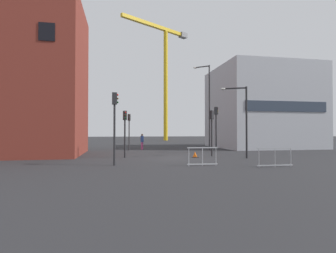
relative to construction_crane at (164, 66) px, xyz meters
name	(u,v)px	position (x,y,z in m)	size (l,w,h in m)	color
ground	(178,157)	(-5.27, -36.80, -16.33)	(160.00, 160.00, 0.00)	#28282B
brick_building	(23,79)	(-17.69, -32.61, -9.94)	(9.65, 8.38, 12.78)	maroon
office_block	(261,108)	(7.71, -26.38, -11.42)	(11.28, 10.25, 9.82)	#A8AAB2
construction_crane	(164,66)	(0.00, 0.00, 0.00)	(15.49, 9.76, 24.90)	gold
streetlamp_tall	(208,101)	(-0.47, -29.79, -11.12)	(1.55, 1.15, 9.04)	#2D2D30
streetlamp_short	(242,114)	(-0.70, -38.24, -13.04)	(1.80, 0.87, 5.33)	#232326
traffic_light_verge	(125,126)	(-9.31, -36.28, -13.92)	(0.30, 0.39, 3.56)	#232326
traffic_light_near	(212,125)	(-2.39, -36.30, -13.85)	(0.38, 0.36, 3.66)	#232326
traffic_light_crosswalk	(216,122)	(-0.77, -33.03, -13.47)	(0.37, 0.25, 4.28)	black
traffic_light_far	(115,117)	(-10.01, -40.76, -13.47)	(0.38, 0.26, 4.28)	#232326
traffic_light_island	(129,126)	(-8.68, -28.25, -13.75)	(0.33, 0.39, 3.83)	#2D2D30
pedestrian_walking	(142,140)	(-7.25, -27.62, -15.34)	(0.34, 0.34, 1.71)	#D14C8C
safety_barrier_rear	(202,156)	(-4.99, -41.88, -15.77)	(1.80, 0.13, 1.08)	#B2B5BA
safety_barrier_right_run	(275,157)	(-1.17, -43.13, -15.77)	(2.16, 0.09, 1.08)	#9EA0A5
traffic_cone_striped	(195,155)	(-4.02, -37.05, -16.12)	(0.46, 0.46, 0.47)	black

